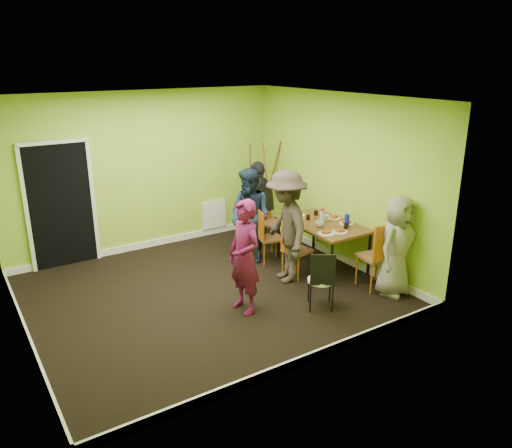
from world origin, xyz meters
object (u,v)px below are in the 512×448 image
Objects in this scene: chair_back_end at (265,207)px; chair_front_end at (379,252)px; chair_bentwood at (322,278)px; blue_bottle at (347,220)px; person_front_end at (397,246)px; person_standing at (245,257)px; orange_bottle at (315,219)px; dining_table at (323,226)px; person_back_end at (259,203)px; thermos at (322,216)px; chair_left_far at (266,234)px; easel at (263,188)px; person_left_far at (250,216)px; chair_left_near at (294,246)px; person_left_near at (286,227)px.

chair_front_end is at bearing 84.88° from chair_back_end.
blue_bottle is (1.18, 0.82, 0.38)m from chair_bentwood.
person_standing is at bearing 149.94° from person_front_end.
chair_back_end is at bearing 107.60° from chair_bentwood.
person_front_end is at bearing -80.19° from orange_bottle.
dining_table is at bearing -80.30° from orange_bottle.
person_front_end is (0.26, -1.53, -0.04)m from orange_bottle.
person_standing reaches higher than blue_bottle.
person_back_end reaches higher than chair_back_end.
thermos is at bearing -73.65° from orange_bottle.
person_standing is (-1.19, -1.25, 0.28)m from chair_left_far.
person_left_far is at bearing -131.65° from easel.
chair_back_end is (-0.24, 1.35, 0.03)m from dining_table.
chair_left_far is 0.86× the size of chair_front_end.
person_front_end is (0.92, -1.99, 0.24)m from chair_left_far.
easel is 1.16× the size of person_standing.
person_front_end is (1.22, -0.20, 0.27)m from chair_bentwood.
person_front_end is at bearing 9.24° from person_left_far.
orange_bottle is at bearing 108.69° from person_standing.
person_back_end is (-0.38, -0.45, -0.12)m from easel.
blue_bottle reaches higher than chair_left_near.
dining_table is at bearing 28.14° from person_left_far.
easel is at bearing 92.45° from blue_bottle.
blue_bottle is 0.13× the size of person_standing.
person_front_end reaches higher than chair_back_end.
person_left_near is (-0.93, -2.05, -0.03)m from easel.
easel is 1.77m from orange_bottle.
person_standing is at bearing 36.66° from chair_back_end.
easel reaches higher than chair_front_end.
person_standing is (-1.22, -0.51, 0.27)m from chair_left_near.
chair_left_near is 1.67m from person_back_end.
chair_front_end is 0.70× the size of person_front_end.
chair_left_far is 0.58× the size of person_standing.
dining_table is 0.95× the size of person_standing.
easel is 3.30m from person_front_end.
blue_bottle is (0.07, 0.79, 0.26)m from chair_front_end.
chair_back_end is 0.65× the size of person_standing.
easel is at bearing -133.99° from chair_back_end.
person_left_far is 1.02× the size of person_back_end.
chair_bentwood is 0.47× the size of easel.
chair_front_end is 0.66× the size of person_left_far.
chair_left_far is at bearing 20.97° from person_left_far.
chair_left_far is at bearing -174.53° from person_left_near.
person_left_near is (-0.17, -0.00, 0.35)m from chair_left_near.
chair_back_end is (0.42, 1.47, 0.21)m from chair_left_near.
blue_bottle is 1.02m from person_front_end.
easel is at bearing 85.75° from orange_bottle.
chair_left_far is 0.84m from person_left_near.
chair_left_far is at bearing 132.32° from blue_bottle.
easel reaches higher than thermos.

